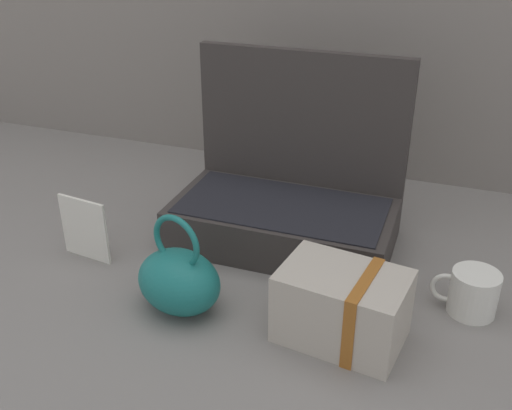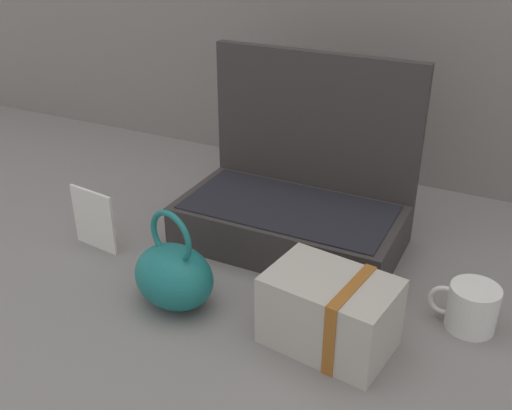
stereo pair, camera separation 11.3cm
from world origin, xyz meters
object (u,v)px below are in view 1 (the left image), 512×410
Objects in this scene: open_suitcase at (288,200)px; cream_toiletry_bag at (344,307)px; coffee_mug at (472,293)px; teal_pouch_handbag at (179,280)px; info_card_left at (84,229)px.

open_suitcase is 2.08× the size of cream_toiletry_bag.
teal_pouch_handbag is at bearing -161.49° from coffee_mug.
open_suitcase is 0.34m from teal_pouch_handbag.
cream_toiletry_bag is 1.65× the size of info_card_left.
teal_pouch_handbag is at bearing -108.58° from open_suitcase.
coffee_mug is (0.40, -0.15, -0.05)m from open_suitcase.
open_suitcase is at bearing 71.42° from teal_pouch_handbag.
teal_pouch_handbag is 0.28m from info_card_left.
coffee_mug is (0.21, 0.15, -0.02)m from cream_toiletry_bag.
teal_pouch_handbag is 1.42× the size of info_card_left.
open_suitcase is at bearing 159.40° from coffee_mug.
cream_toiletry_bag reaches higher than coffee_mug.
cream_toiletry_bag is at bearing -144.11° from coffee_mug.
cream_toiletry_bag is at bearing -0.04° from info_card_left.
open_suitcase reaches higher than info_card_left.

